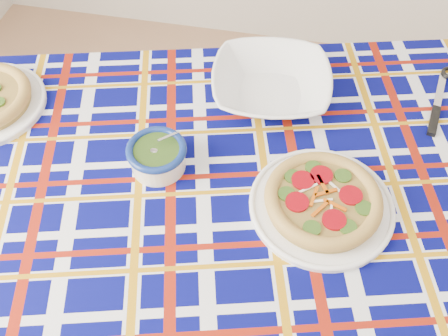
% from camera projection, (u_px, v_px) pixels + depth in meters
% --- Properties ---
extents(dining_table, '(1.75, 1.34, 0.73)m').
position_uv_depth(dining_table, '(236.00, 228.00, 1.04)').
color(dining_table, brown).
rests_on(dining_table, floor).
extents(tablecloth, '(1.79, 1.38, 0.10)m').
position_uv_depth(tablecloth, '(236.00, 222.00, 1.02)').
color(tablecloth, '#040654').
rests_on(tablecloth, dining_table).
extents(main_focaccia_plate, '(0.34, 0.34, 0.06)m').
position_uv_depth(main_focaccia_plate, '(323.00, 200.00, 0.96)').
color(main_focaccia_plate, olive).
rests_on(main_focaccia_plate, tablecloth).
extents(pesto_bowl, '(0.16, 0.16, 0.07)m').
position_uv_depth(pesto_bowl, '(157.00, 155.00, 1.02)').
color(pesto_bowl, '#1D350E').
rests_on(pesto_bowl, tablecloth).
extents(serving_bowl, '(0.31, 0.31, 0.07)m').
position_uv_depth(serving_bowl, '(271.00, 85.00, 1.15)').
color(serving_bowl, white).
rests_on(serving_bowl, tablecloth).
extents(table_knife, '(0.06, 0.23, 0.01)m').
position_uv_depth(table_knife, '(440.00, 92.00, 1.18)').
color(table_knife, silver).
rests_on(table_knife, tablecloth).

